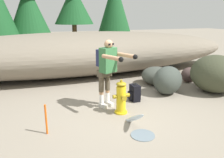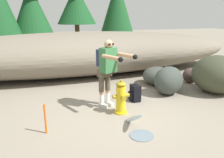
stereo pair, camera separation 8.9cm
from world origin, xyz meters
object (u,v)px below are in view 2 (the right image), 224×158
spare_backpack (135,93)px  boulder_small (169,80)px  boulder_mid (158,76)px  survey_stake (45,119)px  utility_worker (108,66)px  boulder_large (217,74)px  fire_hydrant (121,98)px  boulder_outlier (191,75)px

spare_backpack → boulder_small: 1.17m
boulder_mid → boulder_small: 0.95m
boulder_small → survey_stake: (-3.46, -1.20, -0.10)m
utility_worker → boulder_large: 3.38m
spare_backpack → survey_stake: (-2.32, -1.01, 0.08)m
utility_worker → boulder_mid: size_ratio=1.65×
spare_backpack → survey_stake: 2.53m
utility_worker → spare_backpack: bearing=78.6°
utility_worker → fire_hydrant: bearing=-0.2°
fire_hydrant → boulder_mid: fire_hydrant is taller
boulder_small → survey_stake: size_ratio=1.62×
spare_backpack → survey_stake: survey_stake is taller
utility_worker → spare_backpack: 1.17m
spare_backpack → boulder_outlier: size_ratio=0.78×
fire_hydrant → boulder_outlier: fire_hydrant is taller
utility_worker → boulder_large: size_ratio=1.18×
boulder_large → survey_stake: boulder_large is taller
boulder_mid → boulder_small: size_ratio=1.04×
boulder_mid → fire_hydrant: bearing=-138.6°
utility_worker → boulder_large: utility_worker is taller
utility_worker → boulder_small: (1.94, 0.36, -0.64)m
utility_worker → boulder_outlier: 3.59m
survey_stake → boulder_mid: bearing=30.2°
fire_hydrant → spare_backpack: fire_hydrant is taller
fire_hydrant → boulder_large: boulder_large is taller
boulder_outlier → survey_stake: (-4.83, -1.97, 0.05)m
boulder_large → survey_stake: size_ratio=2.35×
fire_hydrant → spare_backpack: 0.88m
fire_hydrant → utility_worker: size_ratio=0.48×
utility_worker → survey_stake: 1.88m
boulder_large → boulder_small: size_ratio=1.45×
boulder_mid → boulder_small: (-0.18, -0.92, 0.11)m
fire_hydrant → boulder_mid: 2.59m
boulder_small → spare_backpack: bearing=-170.2°
boulder_mid → boulder_outlier: boulder_mid is taller
utility_worker → boulder_outlier: utility_worker is taller
spare_backpack → boulder_outlier: bearing=-159.5°
boulder_small → utility_worker: bearing=-169.4°
boulder_mid → survey_stake: (-3.64, -2.12, 0.01)m
boulder_large → boulder_small: boulder_large is taller
survey_stake → boulder_outlier: bearing=22.2°
utility_worker → boulder_mid: (2.13, 1.28, -0.76)m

